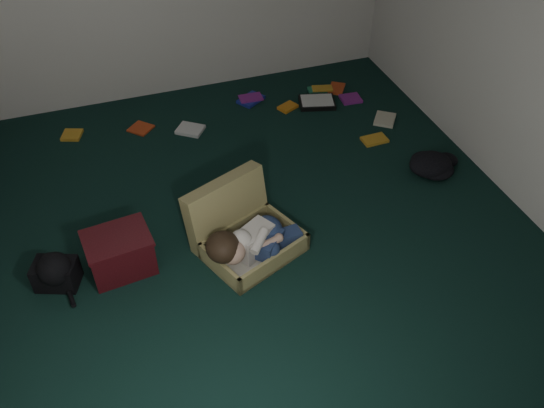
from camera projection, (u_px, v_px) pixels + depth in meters
floor at (266, 226)px, 4.48m from camera, size 4.50×4.50×0.00m
wall_front at (467, 376)px, 2.03m from camera, size 4.50×0.00×4.50m
wall_right at (529, 31)px, 4.11m from camera, size 0.00×4.50×4.50m
suitcase at (242, 230)px, 4.23m from camera, size 0.87×0.86×0.49m
person at (252, 241)px, 4.09m from camera, size 0.75×0.39×0.31m
maroon_bin at (120, 253)px, 4.05m from camera, size 0.49×0.40×0.31m
backpack at (56, 273)px, 3.97m from camera, size 0.44×0.40×0.22m
clothing_pile at (446, 163)px, 4.96m from camera, size 0.53×0.47×0.14m
paper_tray at (317, 102)px, 5.79m from camera, size 0.41×0.35×0.05m
book_scatter at (273, 113)px, 5.66m from camera, size 3.08×1.29×0.02m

